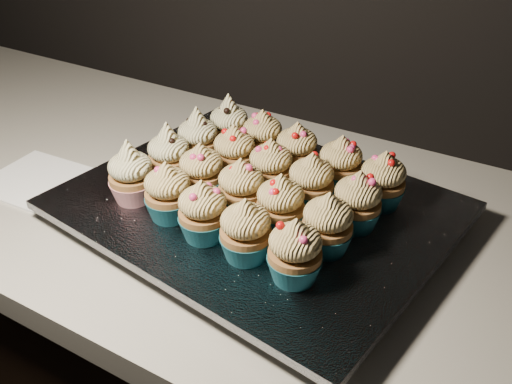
% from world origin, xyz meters
% --- Properties ---
extents(worktop, '(2.44, 0.64, 0.04)m').
position_xyz_m(worktop, '(0.00, 1.70, 0.88)').
color(worktop, beige).
rests_on(worktop, cabinet).
extents(napkin, '(0.15, 0.15, 0.00)m').
position_xyz_m(napkin, '(-0.41, 1.58, 0.90)').
color(napkin, white).
rests_on(napkin, worktop).
extents(baking_tray, '(0.51, 0.42, 0.02)m').
position_xyz_m(baking_tray, '(-0.05, 1.66, 0.91)').
color(baking_tray, black).
rests_on(baking_tray, worktop).
extents(foil_lining, '(0.56, 0.46, 0.01)m').
position_xyz_m(foil_lining, '(-0.05, 1.66, 0.93)').
color(foil_lining, silver).
rests_on(foil_lining, baking_tray).
extents(cupcake_0, '(0.06, 0.06, 0.10)m').
position_xyz_m(cupcake_0, '(-0.20, 1.58, 0.97)').
color(cupcake_0, '#A61726').
rests_on(cupcake_0, foil_lining).
extents(cupcake_1, '(0.06, 0.06, 0.08)m').
position_xyz_m(cupcake_1, '(-0.13, 1.57, 0.97)').
color(cupcake_1, '#186171').
rests_on(cupcake_1, foil_lining).
extents(cupcake_2, '(0.06, 0.06, 0.08)m').
position_xyz_m(cupcake_2, '(-0.06, 1.56, 0.97)').
color(cupcake_2, '#186171').
rests_on(cupcake_2, foil_lining).
extents(cupcake_3, '(0.06, 0.06, 0.08)m').
position_xyz_m(cupcake_3, '(0.00, 1.55, 0.97)').
color(cupcake_3, '#186171').
rests_on(cupcake_3, foil_lining).
extents(cupcake_4, '(0.06, 0.06, 0.08)m').
position_xyz_m(cupcake_4, '(0.07, 1.55, 0.97)').
color(cupcake_4, '#186171').
rests_on(cupcake_4, foil_lining).
extents(cupcake_5, '(0.06, 0.06, 0.10)m').
position_xyz_m(cupcake_5, '(-0.18, 1.65, 0.97)').
color(cupcake_5, '#A61726').
rests_on(cupcake_5, foil_lining).
extents(cupcake_6, '(0.06, 0.06, 0.08)m').
position_xyz_m(cupcake_6, '(-0.12, 1.64, 0.97)').
color(cupcake_6, '#186171').
rests_on(cupcake_6, foil_lining).
extents(cupcake_7, '(0.06, 0.06, 0.08)m').
position_xyz_m(cupcake_7, '(-0.05, 1.63, 0.97)').
color(cupcake_7, '#186171').
rests_on(cupcake_7, foil_lining).
extents(cupcake_8, '(0.06, 0.06, 0.08)m').
position_xyz_m(cupcake_8, '(0.01, 1.62, 0.97)').
color(cupcake_8, '#186171').
rests_on(cupcake_8, foil_lining).
extents(cupcake_9, '(0.06, 0.06, 0.08)m').
position_xyz_m(cupcake_9, '(0.08, 1.62, 0.97)').
color(cupcake_9, '#186171').
rests_on(cupcake_9, foil_lining).
extents(cupcake_10, '(0.06, 0.06, 0.10)m').
position_xyz_m(cupcake_10, '(-0.18, 1.72, 0.97)').
color(cupcake_10, '#A61726').
rests_on(cupcake_10, foil_lining).
extents(cupcake_11, '(0.06, 0.06, 0.08)m').
position_xyz_m(cupcake_11, '(-0.11, 1.71, 0.97)').
color(cupcake_11, '#186171').
rests_on(cupcake_11, foil_lining).
extents(cupcake_12, '(0.06, 0.06, 0.08)m').
position_xyz_m(cupcake_12, '(-0.04, 1.70, 0.97)').
color(cupcake_12, '#186171').
rests_on(cupcake_12, foil_lining).
extents(cupcake_13, '(0.06, 0.06, 0.08)m').
position_xyz_m(cupcake_13, '(0.02, 1.69, 0.97)').
color(cupcake_13, '#186171').
rests_on(cupcake_13, foil_lining).
extents(cupcake_14, '(0.06, 0.06, 0.08)m').
position_xyz_m(cupcake_14, '(0.09, 1.68, 0.97)').
color(cupcake_14, '#186171').
rests_on(cupcake_14, foil_lining).
extents(cupcake_15, '(0.06, 0.06, 0.10)m').
position_xyz_m(cupcake_15, '(-0.16, 1.78, 0.97)').
color(cupcake_15, '#A61726').
rests_on(cupcake_15, foil_lining).
extents(cupcake_16, '(0.06, 0.06, 0.08)m').
position_xyz_m(cupcake_16, '(-0.10, 1.77, 0.97)').
color(cupcake_16, '#186171').
rests_on(cupcake_16, foil_lining).
extents(cupcake_17, '(0.06, 0.06, 0.08)m').
position_xyz_m(cupcake_17, '(-0.04, 1.76, 0.97)').
color(cupcake_17, '#186171').
rests_on(cupcake_17, foil_lining).
extents(cupcake_18, '(0.06, 0.06, 0.08)m').
position_xyz_m(cupcake_18, '(0.04, 1.76, 0.97)').
color(cupcake_18, '#186171').
rests_on(cupcake_18, foil_lining).
extents(cupcake_19, '(0.06, 0.06, 0.08)m').
position_xyz_m(cupcake_19, '(0.10, 1.74, 0.97)').
color(cupcake_19, '#186171').
rests_on(cupcake_19, foil_lining).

